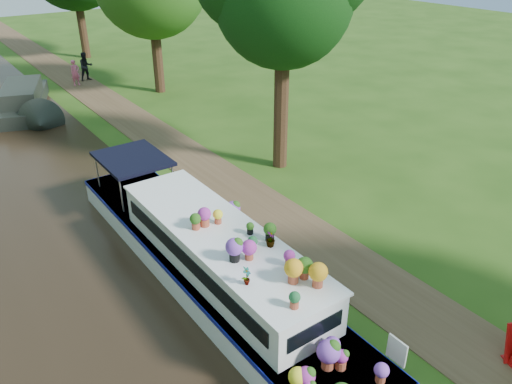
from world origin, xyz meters
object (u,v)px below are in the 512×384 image
object	(u,v)px
plant_boat	(221,266)
pedestrian_pink	(75,73)
second_boat	(23,101)
pedestrian_dark	(86,66)

from	to	relation	value
plant_boat	pedestrian_pink	distance (m)	21.59
plant_boat	second_boat	distance (m)	18.03
second_boat	pedestrian_pink	bearing A→B (deg)	61.04
second_boat	pedestrian_dark	size ratio (longest dim) A/B	4.60
plant_boat	pedestrian_dark	bearing A→B (deg)	79.34
pedestrian_pink	pedestrian_dark	bearing A→B (deg)	27.34
plant_boat	pedestrian_pink	world-z (taller)	plant_boat
pedestrian_dark	second_boat	bearing A→B (deg)	-140.28
second_boat	pedestrian_dark	bearing A→B (deg)	60.47
second_boat	pedestrian_pink	world-z (taller)	pedestrian_pink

